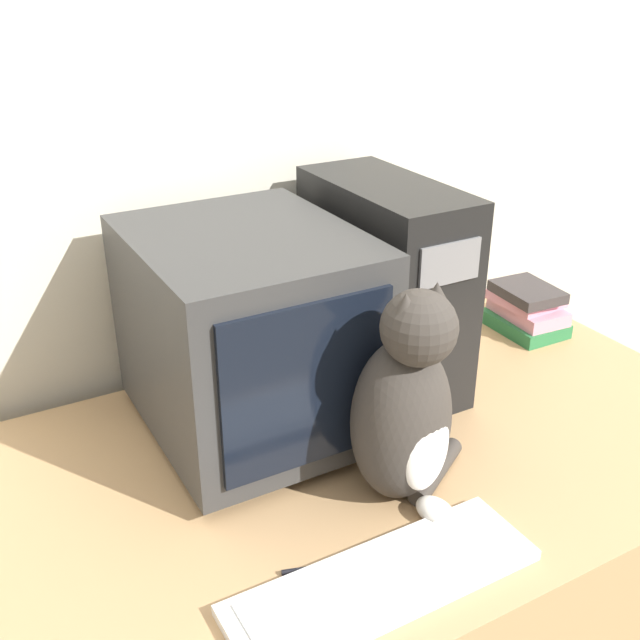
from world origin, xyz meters
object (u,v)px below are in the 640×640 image
Objects in this scene: keyboard at (383,581)px; book_stack at (526,309)px; crt_monitor at (249,333)px; pen at (324,567)px; computer_tower at (383,285)px; cat at (406,409)px.

book_stack reaches higher than keyboard.
crt_monitor reaches higher than pen.
keyboard is at bearing -145.42° from book_stack.
book_stack is (0.79, 0.55, 0.05)m from keyboard.
crt_monitor is 3.69× the size of pen.
computer_tower is 0.91× the size of keyboard.
pen is (-0.85, -0.47, -0.05)m from book_stack.
pen is at bearing -150.96° from book_stack.
crt_monitor is 0.52m from keyboard.
book_stack is at bearing 4.73° from crt_monitor.
keyboard reaches higher than pen.
book_stack is (0.45, 0.02, -0.17)m from computer_tower.
book_stack is (0.64, 0.38, -0.12)m from cat.
book_stack is at bearing 29.04° from pen.
computer_tower is 0.42m from cat.
computer_tower reaches higher than keyboard.
cat is at bearing 47.88° from keyboard.
cat is (-0.20, -0.37, -0.04)m from computer_tower.
cat reaches higher than keyboard.
keyboard is 0.27m from cat.
book_stack is (0.78, 0.06, -0.15)m from crt_monitor.
crt_monitor is at bearing -175.27° from book_stack.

